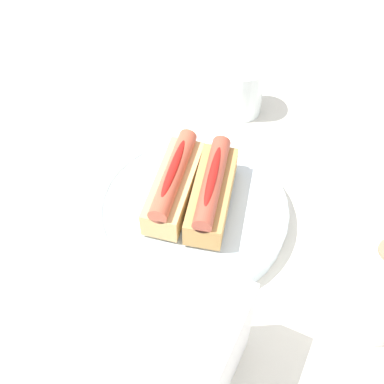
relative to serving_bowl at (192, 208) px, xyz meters
The scene contains 7 objects.
ground_plane 0.02m from the serving_bowl, 25.82° to the left, with size 2.40×2.40×0.00m, color silver.
serving_bowl is the anchor object (origin of this frame).
hotdog_front 0.05m from the serving_bowl, 69.97° to the right, with size 0.16×0.09×0.06m.
hotdog_back 0.05m from the serving_bowl, 110.03° to the left, with size 0.16×0.10×0.06m.
water_glass 0.24m from the serving_bowl, behind, with size 0.07×0.07×0.09m.
paper_towel_roll 0.26m from the serving_bowl, 86.64° to the left, with size 0.11×0.11×0.13m.
napkin_box 0.24m from the serving_bowl, 36.09° to the left, with size 0.11×0.04×0.15m, color white.
Camera 1 is at (0.37, 0.22, 0.59)m, focal length 46.89 mm.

